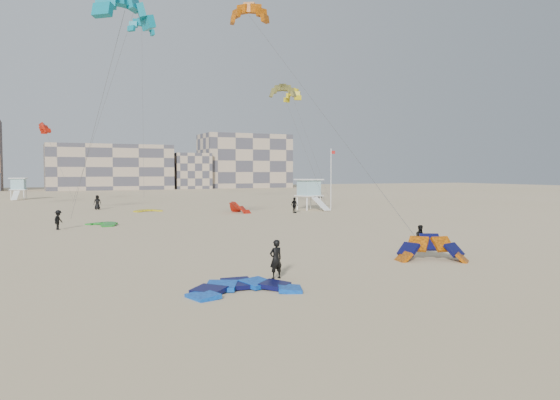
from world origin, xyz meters
name	(u,v)px	position (x,y,z in m)	size (l,w,h in m)	color
ground	(248,276)	(0.00, 0.00, 0.00)	(320.00, 320.00, 0.00)	#CCB189
kite_ground_blue	(244,292)	(-1.41, -3.19, 0.00)	(4.15, 4.33, 0.63)	blue
kite_ground_orange	(432,261)	(10.66, -0.16, 0.00)	(3.63, 3.07, 2.11)	orange
kite_ground_green	(102,225)	(-3.41, 27.59, 0.00)	(3.07, 3.25, 0.48)	green
kite_ground_red_far	(240,213)	(13.11, 36.57, 0.00)	(3.44, 2.82, 2.16)	#C81000
kite_ground_yellow	(148,212)	(3.68, 43.07, 0.00)	(3.09, 3.24, 0.40)	gold
kitesurfer_main	(276,259)	(0.88, -1.18, 0.89)	(0.65, 0.43, 1.78)	black
kitesurfer_b	(421,238)	(12.26, 2.73, 0.81)	(0.79, 0.61, 1.62)	black
kitesurfer_c	(58,220)	(-7.16, 25.31, 0.82)	(1.06, 0.61, 1.65)	black
kitesurfer_d	(294,205)	(18.86, 33.65, 0.92)	(1.08, 0.45, 1.84)	black
kitesurfer_e	(97,202)	(-1.54, 49.19, 0.93)	(0.91, 0.59, 1.86)	black
kitesurfer_f	(318,198)	(30.72, 49.66, 0.88)	(1.63, 0.52, 1.75)	black
kite_fly_teal_a	(125,10)	(-3.11, 14.92, 15.78)	(6.23, 11.77, 16.46)	#037C9E
kite_fly_orange	(249,15)	(11.19, 28.49, 20.59)	(5.17, 28.53, 20.85)	orange
kite_fly_olive	(282,92)	(18.55, 36.35, 14.40)	(6.19, 5.62, 14.68)	olive
kite_fly_yellow	(292,96)	(29.07, 55.38, 16.84)	(5.53, 7.79, 17.01)	gold
kite_fly_teal_b	(142,28)	(6.20, 59.25, 26.08)	(5.11, 6.42, 26.43)	#037C9E
kite_fly_red	(45,129)	(-7.13, 67.27, 11.32)	(5.16, 11.02, 11.74)	#C81000
lifeguard_tower_near	(309,194)	(22.98, 37.91, 1.94)	(3.16, 5.57, 3.92)	white
lifeguard_tower_far	(19,189)	(-11.19, 80.79, 1.87)	(3.12, 5.42, 3.78)	white
flagpole	(331,178)	(25.53, 36.74, 4.09)	(0.63, 0.10, 7.78)	white
condo_mid	(109,167)	(10.00, 130.00, 6.00)	(32.00, 16.00, 12.00)	tan
condo_east	(244,161)	(50.00, 132.00, 8.00)	(26.00, 14.00, 16.00)	tan
condo_fill_right	(190,171)	(32.00, 128.00, 5.00)	(10.00, 10.00, 10.00)	tan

